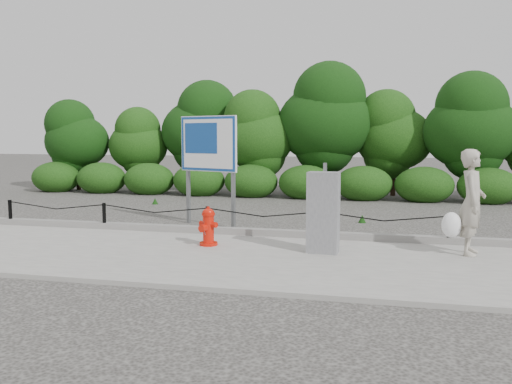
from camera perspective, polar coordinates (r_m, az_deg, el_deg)
The scene contains 9 objects.
ground at distance 11.96m, azimuth -5.11°, elevation -4.74°, with size 90.00×90.00×0.00m, color #2D2B28.
sidewalk at distance 10.12m, azimuth -8.79°, elevation -6.54°, with size 14.00×4.00×0.08m, color gray.
curb at distance 11.98m, azimuth -5.04°, elevation -4.00°, with size 14.00×0.22×0.14m, color slate.
chain_barrier at distance 11.88m, azimuth -5.13°, elevation -2.58°, with size 10.06×0.06×0.60m.
treeline at distance 20.28m, azimuth 5.80°, elevation 6.64°, with size 20.09×3.53×4.77m.
fire_hydrant at distance 10.62m, azimuth -5.06°, elevation -3.67°, with size 0.46×0.46×0.76m.
pedestrian at distance 10.42m, azimuth 21.66°, elevation -1.14°, with size 0.80×0.76×1.90m.
utility_cabinet at distance 9.94m, azimuth 7.09°, elevation -2.15°, with size 0.59×0.42×1.64m.
advertising_sign at distance 13.24m, azimuth -5.04°, elevation 4.56°, with size 1.60×0.67×2.69m.
Camera 1 is at (3.81, -11.11, 2.22)m, focal length 38.00 mm.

